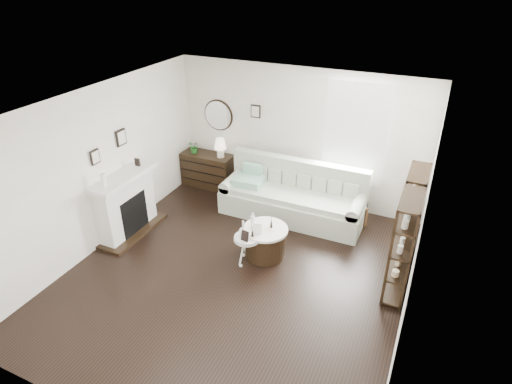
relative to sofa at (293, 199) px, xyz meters
The scene contains 18 objects.
room 1.50m from the sofa, 48.37° to the left, with size 5.50×5.50×5.50m.
fireplace 3.08m from the sofa, 144.49° to the right, with size 0.50×1.40×1.84m.
shelf_unit_far 2.26m from the sofa, 13.96° to the right, with size 0.30×0.80×1.60m.
shelf_unit_near 2.62m from the sofa, 33.74° to the right, with size 0.30×0.80×1.60m.
sofa is the anchor object (origin of this frame).
quilt 0.93m from the sofa, behind, with size 0.55×0.45×0.14m, color #278F64.
suitcase 1.13m from the sofa, 11.18° to the left, with size 0.57×0.19×0.38m, color brown.
dresser 2.14m from the sofa, 169.58° to the left, with size 1.12×0.48×0.74m.
table_lamp 1.91m from the sofa, 167.72° to the left, with size 0.25×0.25×0.40m, color white, non-canonical shape.
potted_plant 2.46m from the sofa, behind, with size 0.25×0.21×0.27m, color #1A5D1C.
drum_table 1.41m from the sofa, 89.31° to the right, with size 0.75×0.75×0.52m.
pedestal_table 1.73m from the sofa, 95.45° to the right, with size 0.42×0.42×0.51m.
eiffel_drum 1.38m from the sofa, 85.75° to the right, with size 0.11×0.11×0.19m, color black, non-canonical shape.
bottle_drum 1.53m from the sofa, 96.55° to the right, with size 0.07×0.07×0.29m, color silver.
card_frame_drum 1.62m from the sofa, 91.27° to the right, with size 0.14×0.01×0.18m, color white.
eiffel_ped 1.71m from the sofa, 92.77° to the right, with size 0.10×0.10×0.18m, color black, non-canonical shape.
flask_ped 1.74m from the sofa, 97.93° to the right, with size 0.14×0.14×0.26m, color silver, non-canonical shape.
card_frame_ped 1.85m from the sofa, 94.56° to the right, with size 0.13×0.01×0.18m, color black.
Camera 1 is at (2.47, -4.70, 4.39)m, focal length 30.00 mm.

